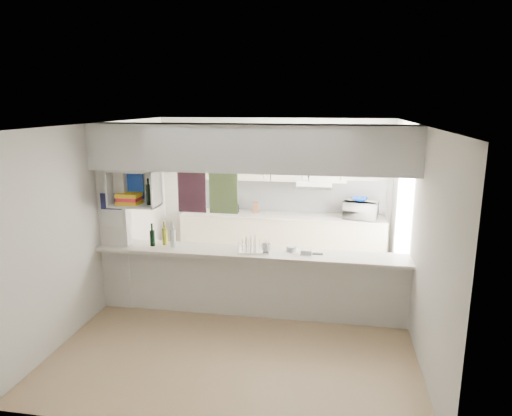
% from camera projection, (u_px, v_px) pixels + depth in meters
% --- Properties ---
extents(floor, '(4.80, 4.80, 0.00)m').
position_uv_depth(floor, '(250.00, 314.00, 6.32)').
color(floor, tan).
rests_on(floor, ground).
extents(ceiling, '(4.80, 4.80, 0.00)m').
position_uv_depth(ceiling, '(249.00, 124.00, 5.73)').
color(ceiling, white).
rests_on(ceiling, wall_back).
extents(wall_back, '(4.20, 0.00, 4.20)m').
position_uv_depth(wall_back, '(274.00, 190.00, 8.33)').
color(wall_back, silver).
rests_on(wall_back, floor).
extents(wall_left, '(0.00, 4.80, 4.80)m').
position_uv_depth(wall_left, '(102.00, 217.00, 6.37)').
color(wall_left, silver).
rests_on(wall_left, floor).
extents(wall_right, '(0.00, 4.80, 4.80)m').
position_uv_depth(wall_right, '(415.00, 231.00, 5.68)').
color(wall_right, silver).
rests_on(wall_right, floor).
extents(servery_partition, '(4.20, 0.50, 2.60)m').
position_uv_depth(servery_partition, '(236.00, 197.00, 5.97)').
color(servery_partition, silver).
rests_on(servery_partition, floor).
extents(cubby_shelf, '(0.65, 0.35, 0.50)m').
position_uv_depth(cubby_shelf, '(134.00, 190.00, 6.13)').
color(cubby_shelf, white).
rests_on(cubby_shelf, bulkhead).
extents(kitchen_run, '(3.60, 0.63, 2.24)m').
position_uv_depth(kitchen_run, '(280.00, 219.00, 8.16)').
color(kitchen_run, '#ECE5C7').
rests_on(kitchen_run, floor).
extents(microwave, '(0.63, 0.50, 0.31)m').
position_uv_depth(microwave, '(361.00, 210.00, 7.79)').
color(microwave, white).
rests_on(microwave, bench_top).
extents(bowl, '(0.27, 0.27, 0.07)m').
position_uv_depth(bowl, '(360.00, 199.00, 7.74)').
color(bowl, navy).
rests_on(bowl, microwave).
extents(dish_rack, '(0.45, 0.36, 0.22)m').
position_uv_depth(dish_rack, '(254.00, 244.00, 6.11)').
color(dish_rack, silver).
rests_on(dish_rack, breakfast_bar).
extents(cup, '(0.16, 0.16, 0.11)m').
position_uv_depth(cup, '(266.00, 248.00, 6.04)').
color(cup, white).
rests_on(cup, dish_rack).
extents(wine_bottles, '(0.37, 0.15, 0.35)m').
position_uv_depth(wine_bottles, '(164.00, 237.00, 6.31)').
color(wine_bottles, black).
rests_on(wine_bottles, breakfast_bar).
extents(plastic_tubs, '(0.49, 0.22, 0.07)m').
position_uv_depth(plastic_tubs, '(298.00, 250.00, 6.05)').
color(plastic_tubs, silver).
rests_on(plastic_tubs, breakfast_bar).
extents(utensil_jar, '(0.10, 0.10, 0.14)m').
position_uv_depth(utensil_jar, '(236.00, 208.00, 8.27)').
color(utensil_jar, black).
rests_on(utensil_jar, bench_top).
extents(knife_block, '(0.11, 0.09, 0.19)m').
position_uv_depth(knife_block, '(256.00, 207.00, 8.23)').
color(knife_block, brown).
rests_on(knife_block, bench_top).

